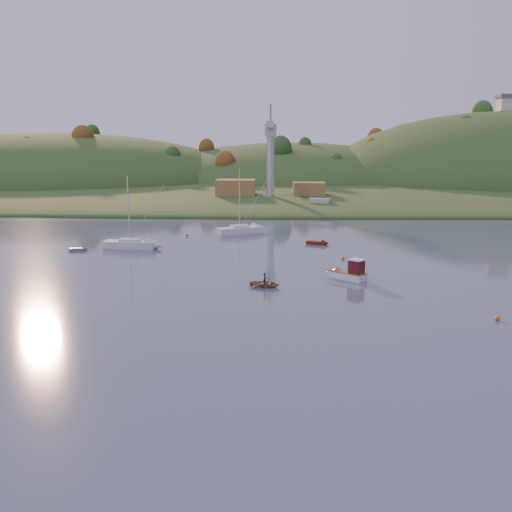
{
  "coord_description": "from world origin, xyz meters",
  "views": [
    {
      "loc": [
        3.83,
        -40.17,
        16.84
      ],
      "look_at": [
        1.04,
        35.94,
        2.0
      ],
      "focal_mm": 40.0,
      "sensor_mm": 36.0,
      "label": 1
    }
  ],
  "objects_px": {
    "sailboat_far": "(130,244)",
    "fishing_boat": "(345,272)",
    "red_tender": "(321,243)",
    "sailboat_near": "(240,229)",
    "grey_dinghy": "(81,249)",
    "canoe": "(265,284)"
  },
  "relations": [
    {
      "from": "sailboat_near",
      "to": "sailboat_far",
      "type": "relative_size",
      "value": 1.04
    },
    {
      "from": "sailboat_far",
      "to": "canoe",
      "type": "distance_m",
      "value": 34.3
    },
    {
      "from": "red_tender",
      "to": "grey_dinghy",
      "type": "xyz_separation_m",
      "value": [
        -39.38,
        -7.07,
        -0.05
      ]
    },
    {
      "from": "canoe",
      "to": "fishing_boat",
      "type": "bearing_deg",
      "value": -51.55
    },
    {
      "from": "sailboat_far",
      "to": "canoe",
      "type": "bearing_deg",
      "value": -41.59
    },
    {
      "from": "sailboat_far",
      "to": "red_tender",
      "type": "distance_m",
      "value": 32.26
    },
    {
      "from": "canoe",
      "to": "sailboat_near",
      "type": "bearing_deg",
      "value": 21.08
    },
    {
      "from": "grey_dinghy",
      "to": "canoe",
      "type": "bearing_deg",
      "value": -53.6
    },
    {
      "from": "sailboat_near",
      "to": "canoe",
      "type": "relative_size",
      "value": 3.41
    },
    {
      "from": "fishing_boat",
      "to": "grey_dinghy",
      "type": "relative_size",
      "value": 1.74
    },
    {
      "from": "fishing_boat",
      "to": "sailboat_far",
      "type": "distance_m",
      "value": 39.07
    },
    {
      "from": "grey_dinghy",
      "to": "red_tender",
      "type": "bearing_deg",
      "value": -6.2
    },
    {
      "from": "sailboat_far",
      "to": "fishing_boat",
      "type": "bearing_deg",
      "value": -25.58
    },
    {
      "from": "sailboat_near",
      "to": "grey_dinghy",
      "type": "distance_m",
      "value": 31.17
    },
    {
      "from": "red_tender",
      "to": "sailboat_near",
      "type": "bearing_deg",
      "value": 162.68
    },
    {
      "from": "fishing_boat",
      "to": "grey_dinghy",
      "type": "height_order",
      "value": "fishing_boat"
    },
    {
      "from": "fishing_boat",
      "to": "grey_dinghy",
      "type": "distance_m",
      "value": 44.54
    },
    {
      "from": "sailboat_near",
      "to": "sailboat_far",
      "type": "height_order",
      "value": "sailboat_near"
    },
    {
      "from": "sailboat_far",
      "to": "red_tender",
      "type": "bearing_deg",
      "value": 14.75
    },
    {
      "from": "fishing_boat",
      "to": "red_tender",
      "type": "distance_m",
      "value": 25.42
    },
    {
      "from": "grey_dinghy",
      "to": "sailboat_near",
      "type": "bearing_deg",
      "value": 21.37
    },
    {
      "from": "fishing_boat",
      "to": "sailboat_near",
      "type": "bearing_deg",
      "value": -25.06
    }
  ]
}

